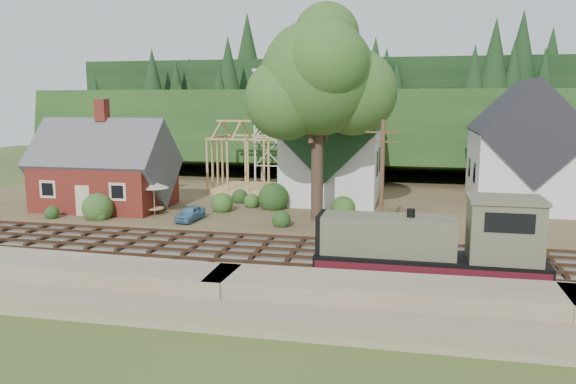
% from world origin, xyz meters
% --- Properties ---
extents(ground, '(140.00, 140.00, 0.00)m').
position_xyz_m(ground, '(0.00, 0.00, 0.00)').
color(ground, '#384C1E').
rests_on(ground, ground).
extents(embankment, '(64.00, 5.00, 1.60)m').
position_xyz_m(embankment, '(0.00, -8.50, 0.00)').
color(embankment, '#7F7259').
rests_on(embankment, ground).
extents(railroad_bed, '(64.00, 11.00, 0.16)m').
position_xyz_m(railroad_bed, '(0.00, 0.00, 0.08)').
color(railroad_bed, '#726B5B').
rests_on(railroad_bed, ground).
extents(village_flat, '(64.00, 26.00, 0.30)m').
position_xyz_m(village_flat, '(0.00, 18.00, 0.15)').
color(village_flat, brown).
rests_on(village_flat, ground).
extents(hillside, '(70.00, 28.96, 12.74)m').
position_xyz_m(hillside, '(0.00, 42.00, 0.00)').
color(hillside, '#1E3F19').
rests_on(hillside, ground).
extents(ridge, '(80.00, 20.00, 12.00)m').
position_xyz_m(ridge, '(0.00, 58.00, 0.00)').
color(ridge, black).
rests_on(ridge, ground).
extents(depot, '(10.80, 7.41, 9.00)m').
position_xyz_m(depot, '(-16.00, 11.00, 3.21)').
color(depot, '#582114').
rests_on(depot, village_flat).
extents(church, '(8.40, 15.17, 13.00)m').
position_xyz_m(church, '(2.00, 19.68, 5.18)').
color(church, silver).
rests_on(church, village_flat).
extents(farmhouse, '(8.40, 10.80, 10.60)m').
position_xyz_m(farmhouse, '(18.00, 19.00, 4.87)').
color(farmhouse, silver).
rests_on(farmhouse, village_flat).
extents(timber_frame, '(8.20, 6.20, 6.99)m').
position_xyz_m(timber_frame, '(-6.00, 22.00, 3.27)').
color(timber_frame, tan).
rests_on(timber_frame, village_flat).
extents(lattice_tower, '(3.20, 3.20, 12.12)m').
position_xyz_m(lattice_tower, '(-6.00, 28.00, 10.03)').
color(lattice_tower, silver).
rests_on(lattice_tower, village_flat).
extents(big_tree, '(10.90, 8.40, 14.70)m').
position_xyz_m(big_tree, '(2.17, 10.08, 10.22)').
color(big_tree, '#38281E').
rests_on(big_tree, village_flat).
extents(telegraph_pole_near, '(2.20, 0.28, 8.00)m').
position_xyz_m(telegraph_pole_near, '(7.00, 5.20, 4.25)').
color(telegraph_pole_near, '#4C331E').
rests_on(telegraph_pole_near, ground).
extents(locomotive, '(11.08, 2.77, 4.46)m').
position_xyz_m(locomotive, '(10.19, -3.00, 2.00)').
color(locomotive, black).
rests_on(locomotive, railroad_bed).
extents(car_blue, '(1.55, 3.33, 1.11)m').
position_xyz_m(car_blue, '(-7.18, 7.55, 0.85)').
color(car_blue, teal).
rests_on(car_blue, village_flat).
extents(car_green, '(4.05, 1.61, 1.31)m').
position_xyz_m(car_green, '(-17.26, 11.13, 0.96)').
color(car_green, '#7CAB76').
rests_on(car_green, village_flat).
extents(car_red, '(4.48, 2.46, 1.19)m').
position_xyz_m(car_red, '(19.51, 19.30, 0.89)').
color(car_red, red).
rests_on(car_red, village_flat).
extents(patio_set, '(2.38, 2.38, 2.65)m').
position_xyz_m(patio_set, '(-10.86, 9.22, 2.56)').
color(patio_set, silver).
rests_on(patio_set, village_flat).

